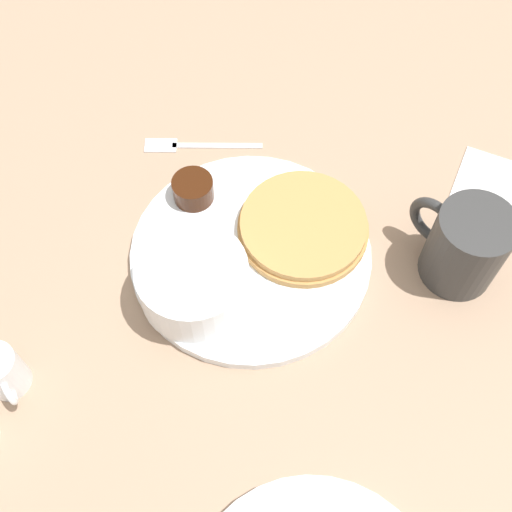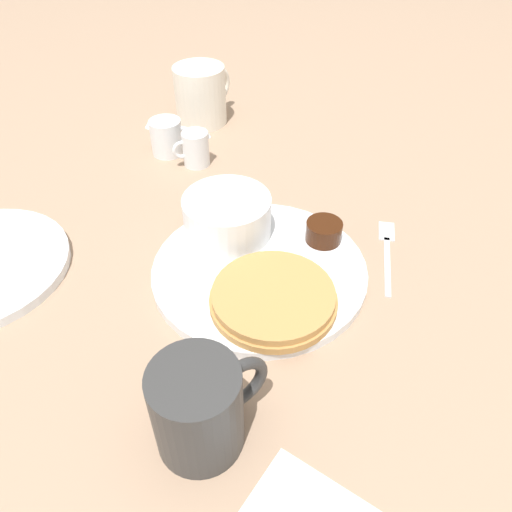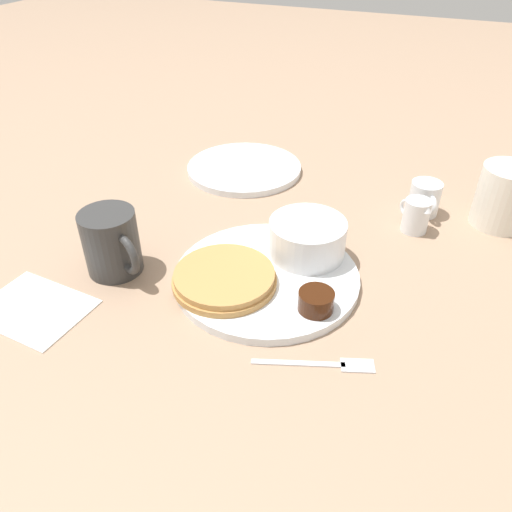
% 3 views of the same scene
% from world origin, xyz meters
% --- Properties ---
extents(ground_plane, '(4.00, 4.00, 0.00)m').
position_xyz_m(ground_plane, '(0.00, 0.00, 0.00)').
color(ground_plane, '#9E7F66').
extents(plate, '(0.25, 0.25, 0.01)m').
position_xyz_m(plate, '(0.00, 0.00, 0.01)').
color(plate, white).
rests_on(plate, ground_plane).
extents(pancake_stack, '(0.14, 0.14, 0.02)m').
position_xyz_m(pancake_stack, '(-0.04, -0.04, 0.02)').
color(pancake_stack, '#B78447').
rests_on(pancake_stack, plate).
extents(bowl, '(0.11, 0.11, 0.05)m').
position_xyz_m(bowl, '(0.03, 0.07, 0.04)').
color(bowl, white).
rests_on(bowl, plate).
extents(syrup_cup, '(0.04, 0.04, 0.03)m').
position_xyz_m(syrup_cup, '(0.08, -0.04, 0.02)').
color(syrup_cup, '#38190A').
rests_on(syrup_cup, plate).
extents(butter_ramekin, '(0.05, 0.05, 0.04)m').
position_xyz_m(butter_ramekin, '(0.05, 0.07, 0.03)').
color(butter_ramekin, white).
rests_on(butter_ramekin, plate).
extents(coffee_mug, '(0.10, 0.08, 0.09)m').
position_xyz_m(coffee_mug, '(-0.20, -0.06, 0.05)').
color(coffee_mug, '#333333').
rests_on(coffee_mug, ground_plane).
extents(creamer_pitcher_near, '(0.05, 0.05, 0.05)m').
position_xyz_m(creamer_pitcher_near, '(0.17, 0.21, 0.03)').
color(creamer_pitcher_near, white).
rests_on(creamer_pitcher_near, ground_plane).
extents(fork, '(0.13, 0.06, 0.00)m').
position_xyz_m(fork, '(0.12, -0.12, 0.00)').
color(fork, silver).
rests_on(fork, ground_plane).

